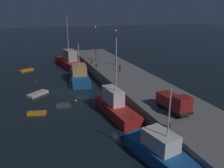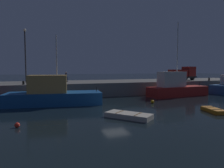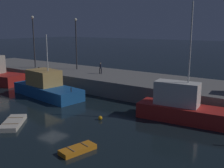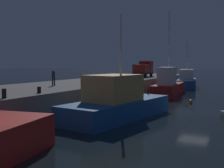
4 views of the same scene
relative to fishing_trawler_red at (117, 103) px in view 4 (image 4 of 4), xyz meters
name	(u,v)px [view 4 (image 4 of 4)]	position (x,y,z in m)	size (l,w,h in m)	color
ground_plane	(194,111)	(5.91, -4.49, -1.21)	(320.00, 320.00, 0.00)	black
pier_quay	(71,93)	(5.91, 8.46, -0.20)	(62.98, 9.40, 2.01)	slate
fishing_trawler_red	(117,103)	(0.00, 0.00, 0.00)	(10.77, 4.83, 7.79)	#195193
fishing_boat_blue	(168,85)	(17.66, 1.32, 0.06)	(9.80, 3.70, 10.83)	red
fishing_boat_white	(187,81)	(29.68, 1.74, -0.11)	(10.00, 4.82, 7.85)	#195193
mooring_buoy_mid	(191,101)	(11.04, -3.10, -1.01)	(0.40, 0.40, 0.40)	orange
utility_truck	(144,69)	(23.34, 7.01, 2.05)	(5.42, 2.34, 2.47)	black
dockworker	(53,76)	(2.49, 8.00, 1.71)	(0.42, 0.31, 1.59)	black
bollard_west	(4,93)	(-6.72, 4.43, 1.10)	(0.28, 0.28, 0.60)	black
bollard_central	(39,90)	(-3.32, 4.64, 1.04)	(0.28, 0.28, 0.47)	black
bollard_east	(167,75)	(26.73, 4.18, 1.05)	(0.28, 0.28, 0.50)	black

